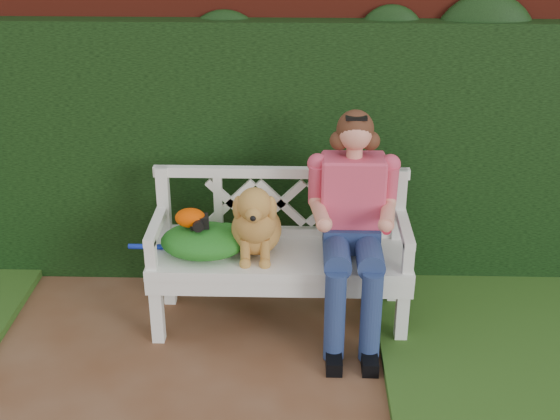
# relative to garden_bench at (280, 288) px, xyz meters

# --- Properties ---
(brick_wall) EXTENTS (10.00, 0.30, 2.20)m
(brick_wall) POSITION_rel_garden_bench_xyz_m (-0.52, 0.81, 0.86)
(brick_wall) COLOR maroon
(brick_wall) RESTS_ON ground
(ivy_hedge) EXTENTS (10.00, 0.18, 1.70)m
(ivy_hedge) POSITION_rel_garden_bench_xyz_m (-0.52, 0.59, 0.61)
(ivy_hedge) COLOR #1B4115
(ivy_hedge) RESTS_ON ground
(garden_bench) EXTENTS (1.65, 0.80, 0.48)m
(garden_bench) POSITION_rel_garden_bench_xyz_m (0.00, 0.00, 0.00)
(garden_bench) COLOR white
(garden_bench) RESTS_ON ground
(seated_woman) EXTENTS (0.73, 0.84, 1.27)m
(seated_woman) POSITION_rel_garden_bench_xyz_m (0.41, -0.02, 0.39)
(seated_woman) COLOR #FC3847
(seated_woman) RESTS_ON ground
(dog) EXTENTS (0.43, 0.50, 0.47)m
(dog) POSITION_rel_garden_bench_xyz_m (-0.14, -0.03, 0.47)
(dog) COLOR #AE6B36
(dog) RESTS_ON garden_bench
(tennis_racket) EXTENTS (0.70, 0.34, 0.03)m
(tennis_racket) POSITION_rel_garden_bench_xyz_m (-0.45, 0.02, 0.26)
(tennis_racket) COLOR white
(tennis_racket) RESTS_ON garden_bench
(green_bag) EXTENTS (0.58, 0.51, 0.17)m
(green_bag) POSITION_rel_garden_bench_xyz_m (-0.44, -0.02, 0.32)
(green_bag) COLOR #278333
(green_bag) RESTS_ON garden_bench
(camera_item) EXTENTS (0.12, 0.10, 0.07)m
(camera_item) POSITION_rel_garden_bench_xyz_m (-0.46, -0.03, 0.44)
(camera_item) COLOR black
(camera_item) RESTS_ON green_bag
(baseball_glove) EXTENTS (0.21, 0.19, 0.11)m
(baseball_glove) POSITION_rel_garden_bench_xyz_m (-0.51, -0.02, 0.46)
(baseball_glove) COLOR #D84100
(baseball_glove) RESTS_ON green_bag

